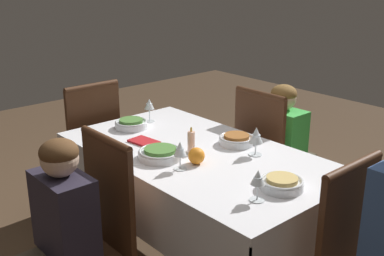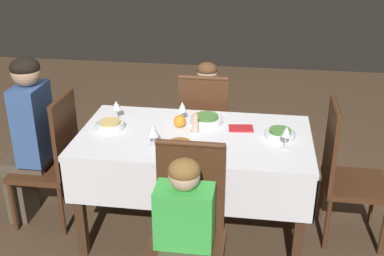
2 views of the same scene
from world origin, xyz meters
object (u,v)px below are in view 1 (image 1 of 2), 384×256
Objects in this scene: chair_east at (88,147)px; orange_fruit at (196,156)px; chair_north at (90,237)px; bowl_north at (160,153)px; bowl_west at (282,183)px; bowl_east at (131,124)px; chair_south at (269,159)px; candle_centerpiece at (191,144)px; person_child_dark at (54,243)px; wine_glass_north at (180,150)px; dining_table at (198,170)px; wine_glass_south at (256,136)px; wine_glass_west at (258,179)px; wine_glass_east at (149,105)px; person_child_green at (286,149)px; napkin_red_folded at (144,142)px; bowl_south at (236,139)px.

chair_east is 1.15m from orange_fruit.
chair_north is 0.53m from bowl_north.
bowl_west is 1.12m from bowl_east.
bowl_west is 0.65m from bowl_north.
chair_south and chair_north have the same top height.
candle_centerpiece is 1.77× the size of orange_fruit.
orange_fruit is (-0.11, 0.07, -0.01)m from candle_centerpiece.
person_child_dark is 0.70m from wine_glass_north.
dining_table is 0.25m from bowl_north.
person_child_dark reaches higher than candle_centerpiece.
person_child_dark reaches higher than chair_north.
wine_glass_south is at bearing 103.61° from chair_east.
bowl_west is 0.18m from wine_glass_west.
person_child_dark is at bearing 55.41° from bowl_west.
wine_glass_east is at bearing -18.14° from orange_fruit.
wine_glass_west is 0.97× the size of wine_glass_north.
person_child_green is 6.55× the size of wine_glass_south.
bowl_east is at bearing -19.48° from napkin_red_folded.
person_child_dark is 0.79m from napkin_red_folded.
wine_glass_west is at bearing 166.59° from candle_centerpiece.
chair_north is 0.57m from wine_glass_north.
chair_south reaches higher than bowl_north.
chair_south reaches higher than orange_fruit.
chair_east is at bearing 27.67° from wine_glass_east.
chair_east is 5.14× the size of bowl_west.
wine_glass_south is at bearing 121.52° from chair_south.
bowl_north is 0.19m from orange_fruit.
candle_centerpiece is at bearing -56.63° from wine_glass_north.
bowl_north is 0.18m from wine_glass_north.
orange_fruit is at bearing -90.46° from wine_glass_north.
dining_table is 1.54× the size of person_child_green.
candle_centerpiece reaches higher than bowl_west.
person_child_green is 0.99m from orange_fruit.
person_child_dark reaches higher than wine_glass_west.
candle_centerpiece is at bearing -163.86° from napkin_red_folded.
person_child_green is at bearing 134.93° from chair_east.
chair_south is at bearing 90.00° from person_child_green.
wine_glass_north reaches higher than bowl_west.
bowl_north is at bearing 163.37° from napkin_red_folded.
person_child_dark is 0.91m from wine_glass_west.
chair_south reaches higher than wine_glass_north.
dining_table is 0.59m from bowl_west.
chair_north is 1.50m from person_child_green.
bowl_south is (0.52, -0.41, -0.07)m from wine_glass_west.
napkin_red_folded is at bearing 113.50° from person_child_dark.
chair_east reaches higher than bowl_north.
bowl_east is 1.32× the size of candle_centerpiece.
chair_south is 0.83m from wine_glass_east.
candle_centerpiece is (-0.55, 0.00, 0.03)m from bowl_east.
chair_east reaches higher than bowl_south.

